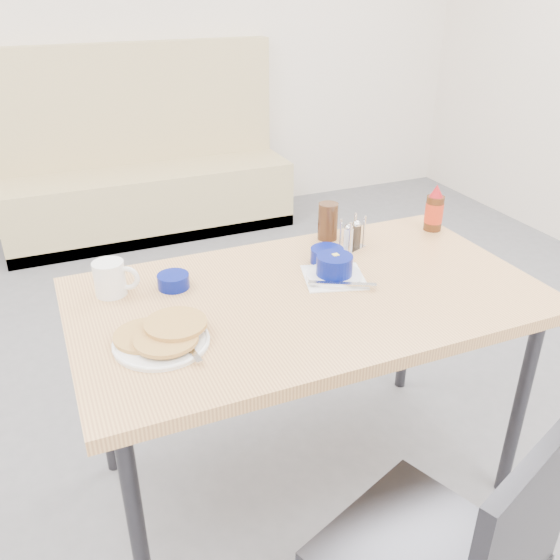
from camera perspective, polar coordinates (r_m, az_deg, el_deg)
name	(u,v)px	position (r m, az deg, el deg)	size (l,w,h in m)	color
ground	(336,530)	(2.11, 5.40, -22.82)	(6.00, 6.00, 0.00)	slate
wall_back	(123,11)	(4.19, -14.89, 23.75)	(5.00, 0.06, 2.80)	silver
booth_bench	(147,181)	(4.20, -12.72, 9.28)	(1.90, 0.56, 1.22)	tan
dining_table	(308,310)	(1.82, 2.67, -2.91)	(1.40, 0.80, 0.76)	tan
diner_chair	(460,556)	(1.43, 16.93, -24.07)	(0.53, 0.53, 0.91)	#2D2D33
pancake_plate	(162,337)	(1.57, -11.28, -5.41)	(0.25, 0.26, 0.04)	white
coffee_mug	(111,278)	(1.82, -15.94, 0.19)	(0.13, 0.09, 0.11)	white
grits_setting	(334,269)	(1.86, 5.26, 1.10)	(0.23, 0.25, 0.08)	white
creamer_bowl	(173,281)	(1.83, -10.22, -0.11)	(0.10, 0.10, 0.04)	#04106B
butter_bowl	(327,256)	(1.97, 4.54, 2.36)	(0.11, 0.11, 0.05)	#04106B
amber_tumbler	(328,221)	(2.13, 4.63, 5.66)	(0.07, 0.07, 0.13)	#3B2213
condiment_caddy	(352,238)	(2.07, 6.96, 4.05)	(0.11, 0.09, 0.12)	silver
syrup_bottle	(434,211)	(2.27, 14.62, 6.49)	(0.07, 0.07, 0.17)	#47230F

